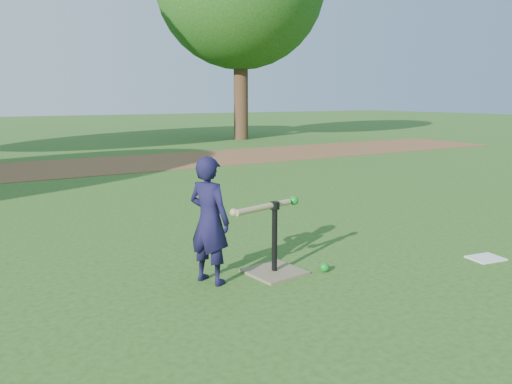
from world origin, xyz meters
TOP-DOWN VIEW (x-y plane):
  - ground at (0.00, 0.00)m, footprint 80.00×80.00m
  - dirt_strip at (0.00, 7.50)m, footprint 24.00×3.00m
  - child at (-0.62, -0.05)m, footprint 0.38×0.44m
  - wiffle_ball_ground at (0.32, -0.34)m, footprint 0.08×0.08m
  - clipboard at (1.82, -0.84)m, footprint 0.33×0.27m
  - batting_tee at (-0.06, -0.14)m, footprint 0.48×0.48m
  - swing_action at (-0.13, -0.14)m, footprint 0.74×0.22m

SIDE VIEW (x-z plane):
  - ground at x=0.00m, z-range 0.00..0.00m
  - dirt_strip at x=0.00m, z-range 0.00..0.01m
  - clipboard at x=1.82m, z-range 0.00..0.01m
  - wiffle_ball_ground at x=0.32m, z-range 0.00..0.08m
  - batting_tee at x=-0.06m, z-range -0.20..0.42m
  - child at x=-0.62m, z-range 0.00..1.02m
  - swing_action at x=-0.13m, z-range 0.55..0.63m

